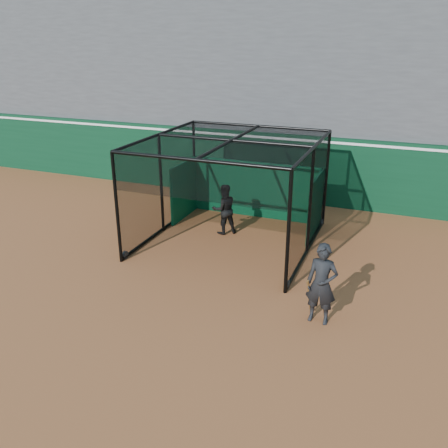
% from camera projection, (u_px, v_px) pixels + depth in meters
% --- Properties ---
extents(ground, '(120.00, 120.00, 0.00)m').
position_uv_depth(ground, '(175.00, 309.00, 10.77)').
color(ground, brown).
rests_on(ground, ground).
extents(outfield_wall, '(50.00, 0.50, 2.50)m').
position_uv_depth(outfield_wall, '(278.00, 166.00, 17.64)').
color(outfield_wall, '#09331C').
rests_on(outfield_wall, ground).
extents(grandstand, '(50.00, 7.85, 8.95)m').
position_uv_depth(grandstand, '(305.00, 70.00, 19.73)').
color(grandstand, '#4C4C4F').
rests_on(grandstand, ground).
extents(batting_cage, '(4.72, 4.94, 3.07)m').
position_uv_depth(batting_cage, '(232.00, 193.00, 13.80)').
color(batting_cage, black).
rests_on(batting_cage, ground).
extents(batter, '(0.98, 0.95, 1.59)m').
position_uv_depth(batter, '(224.00, 209.00, 14.64)').
color(batter, black).
rests_on(batter, ground).
extents(on_deck_player, '(0.68, 0.46, 1.81)m').
position_uv_depth(on_deck_player, '(321.00, 284.00, 9.99)').
color(on_deck_player, black).
rests_on(on_deck_player, ground).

